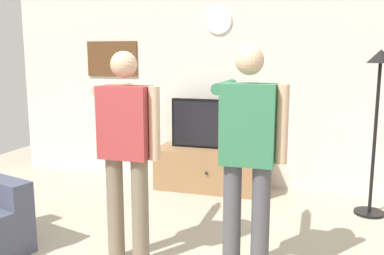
# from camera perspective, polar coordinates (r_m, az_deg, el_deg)

# --- Properties ---
(back_wall) EXTENTS (6.40, 0.10, 2.70)m
(back_wall) POSITION_cam_1_polar(r_m,az_deg,el_deg) (5.57, 5.94, 5.97)
(back_wall) COLOR silver
(back_wall) RESTS_ON ground_plane
(tv_stand) EXTENTS (1.42, 0.56, 0.53)m
(tv_stand) POSITION_cam_1_polar(r_m,az_deg,el_deg) (5.47, 2.67, -5.63)
(tv_stand) COLOR #997047
(tv_stand) RESTS_ON ground_plane
(television) EXTENTS (1.09, 0.07, 0.63)m
(television) POSITION_cam_1_polar(r_m,az_deg,el_deg) (5.38, 2.84, 0.46)
(television) COLOR black
(television) RESTS_ON tv_stand
(wall_clock) EXTENTS (0.34, 0.03, 0.34)m
(wall_clock) POSITION_cam_1_polar(r_m,az_deg,el_deg) (5.56, 3.59, 14.17)
(wall_clock) COLOR white
(framed_picture) EXTENTS (0.75, 0.04, 0.48)m
(framed_picture) POSITION_cam_1_polar(r_m,az_deg,el_deg) (6.09, -10.67, 9.06)
(framed_picture) COLOR brown
(floor_lamp) EXTENTS (0.32, 0.32, 1.77)m
(floor_lamp) POSITION_cam_1_polar(r_m,az_deg,el_deg) (4.82, 23.72, 3.62)
(floor_lamp) COLOR black
(floor_lamp) RESTS_ON ground_plane
(person_standing_nearer_lamp) EXTENTS (0.59, 0.78, 1.75)m
(person_standing_nearer_lamp) POSITION_cam_1_polar(r_m,az_deg,el_deg) (3.47, -8.78, -2.42)
(person_standing_nearer_lamp) COLOR #7A6B56
(person_standing_nearer_lamp) RESTS_ON ground_plane
(person_standing_nearer_couch) EXTENTS (0.58, 0.78, 1.78)m
(person_standing_nearer_couch) POSITION_cam_1_polar(r_m,az_deg,el_deg) (3.21, 7.53, -3.02)
(person_standing_nearer_couch) COLOR #4C4C51
(person_standing_nearer_couch) RESTS_ON ground_plane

